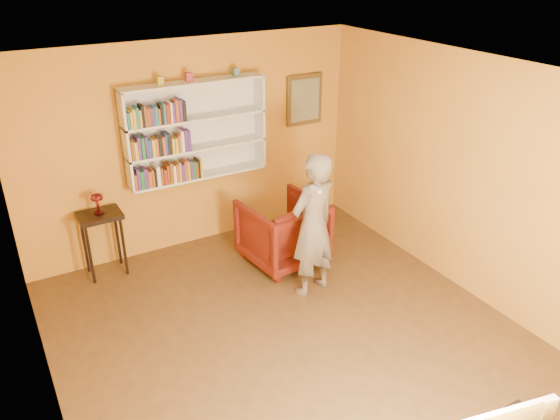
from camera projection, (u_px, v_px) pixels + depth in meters
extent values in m
cube|color=#4D3419|center=(292.00, 345.00, 5.65)|extent=(5.30, 5.80, 0.12)
cube|color=#C68224|center=(193.00, 146.00, 7.00)|extent=(5.30, 0.04, 2.70)
cube|color=#C68224|center=(525.00, 403.00, 3.07)|extent=(5.30, 0.04, 2.70)
cube|color=#C68224|center=(31.00, 295.00, 4.02)|extent=(0.04, 5.80, 2.70)
cube|color=#C68224|center=(469.00, 177.00, 6.05)|extent=(0.04, 5.80, 2.70)
cube|color=silver|center=(296.00, 74.00, 4.43)|extent=(5.30, 5.80, 0.06)
cube|color=silver|center=(192.00, 128.00, 6.86)|extent=(1.80, 0.03, 1.20)
cube|color=silver|center=(125.00, 142.00, 6.36)|extent=(0.03, 0.28, 1.20)
cube|color=silver|center=(259.00, 120.00, 7.16)|extent=(0.03, 0.28, 1.20)
cube|color=silver|center=(199.00, 175.00, 7.02)|extent=(1.80, 0.28, 0.03)
cube|color=silver|center=(197.00, 147.00, 6.86)|extent=(1.80, 0.28, 0.03)
cube|color=silver|center=(195.00, 118.00, 6.69)|extent=(1.80, 0.28, 0.03)
cube|color=silver|center=(193.00, 82.00, 6.50)|extent=(1.80, 0.28, 0.03)
cube|color=#A34C20|center=(135.00, 181.00, 6.55)|extent=(0.02, 0.16, 0.20)
cube|color=#4E297C|center=(137.00, 179.00, 6.56)|extent=(0.03, 0.17, 0.25)
cube|color=#197133|center=(141.00, 179.00, 6.59)|extent=(0.04, 0.17, 0.23)
cube|color=#4E297C|center=(145.00, 178.00, 6.60)|extent=(0.04, 0.16, 0.25)
cube|color=#A34C20|center=(148.00, 178.00, 6.64)|extent=(0.04, 0.18, 0.21)
cube|color=#A34C20|center=(152.00, 177.00, 6.65)|extent=(0.03, 0.17, 0.22)
cube|color=black|center=(154.00, 178.00, 6.67)|extent=(0.02, 0.17, 0.19)
cube|color=white|center=(157.00, 175.00, 6.68)|extent=(0.04, 0.18, 0.25)
cube|color=brown|center=(160.00, 175.00, 6.71)|extent=(0.03, 0.19, 0.22)
cube|color=maroon|center=(164.00, 176.00, 6.72)|extent=(0.04, 0.15, 0.19)
cube|color=brown|center=(167.00, 173.00, 6.73)|extent=(0.03, 0.18, 0.24)
cube|color=brown|center=(170.00, 172.00, 6.74)|extent=(0.04, 0.16, 0.26)
cube|color=white|center=(173.00, 173.00, 6.77)|extent=(0.03, 0.17, 0.22)
cube|color=#A34C20|center=(176.00, 172.00, 6.78)|extent=(0.03, 0.15, 0.23)
cube|color=gold|center=(179.00, 171.00, 6.79)|extent=(0.03, 0.15, 0.25)
cube|color=#4E297C|center=(181.00, 171.00, 6.82)|extent=(0.04, 0.17, 0.22)
cube|color=#A34C20|center=(185.00, 170.00, 6.83)|extent=(0.04, 0.16, 0.25)
cube|color=gold|center=(187.00, 169.00, 6.85)|extent=(0.02, 0.16, 0.24)
cube|color=#4E297C|center=(190.00, 169.00, 6.85)|extent=(0.03, 0.14, 0.24)
cube|color=#197133|center=(193.00, 169.00, 6.88)|extent=(0.03, 0.15, 0.22)
cube|color=brown|center=(195.00, 169.00, 6.90)|extent=(0.03, 0.17, 0.22)
cube|color=black|center=(197.00, 168.00, 6.91)|extent=(0.02, 0.16, 0.24)
cube|color=gold|center=(200.00, 167.00, 6.92)|extent=(0.03, 0.15, 0.24)
cube|color=brown|center=(131.00, 150.00, 6.39)|extent=(0.04, 0.17, 0.24)
cube|color=gold|center=(135.00, 150.00, 6.40)|extent=(0.04, 0.16, 0.22)
cube|color=#4E297C|center=(138.00, 147.00, 6.42)|extent=(0.04, 0.19, 0.27)
cube|color=#197133|center=(142.00, 147.00, 6.44)|extent=(0.04, 0.18, 0.26)
cube|color=#4E297C|center=(145.00, 146.00, 6.46)|extent=(0.03, 0.18, 0.26)
cube|color=#203D94|center=(148.00, 147.00, 6.49)|extent=(0.04, 0.19, 0.22)
cube|color=gold|center=(152.00, 147.00, 6.49)|extent=(0.04, 0.15, 0.21)
cube|color=#A34C20|center=(155.00, 146.00, 6.52)|extent=(0.04, 0.17, 0.22)
cube|color=black|center=(159.00, 145.00, 6.54)|extent=(0.04, 0.17, 0.23)
cube|color=#A34C20|center=(162.00, 145.00, 6.55)|extent=(0.04, 0.15, 0.23)
cube|color=#203D94|center=(165.00, 143.00, 6.57)|extent=(0.02, 0.17, 0.26)
cube|color=black|center=(168.00, 143.00, 6.59)|extent=(0.04, 0.18, 0.26)
cube|color=gold|center=(171.00, 145.00, 6.62)|extent=(0.04, 0.19, 0.19)
cube|color=gold|center=(175.00, 144.00, 6.63)|extent=(0.03, 0.15, 0.19)
cube|color=#A34C20|center=(178.00, 143.00, 6.64)|extent=(0.03, 0.15, 0.22)
cube|color=white|center=(181.00, 141.00, 6.65)|extent=(0.04, 0.15, 0.26)
cube|color=#4E297C|center=(184.00, 139.00, 6.68)|extent=(0.04, 0.17, 0.27)
cube|color=#4E297C|center=(188.00, 140.00, 6.69)|extent=(0.03, 0.15, 0.26)
cube|color=#237180|center=(127.00, 120.00, 6.23)|extent=(0.03, 0.18, 0.19)
cube|color=gold|center=(130.00, 120.00, 6.23)|extent=(0.03, 0.14, 0.20)
cube|color=gold|center=(133.00, 118.00, 6.26)|extent=(0.03, 0.19, 0.23)
cube|color=#237180|center=(136.00, 117.00, 6.27)|extent=(0.03, 0.17, 0.24)
cube|color=gold|center=(139.00, 118.00, 6.28)|extent=(0.02, 0.15, 0.21)
cube|color=black|center=(141.00, 116.00, 6.29)|extent=(0.03, 0.17, 0.26)
cube|color=brown|center=(144.00, 116.00, 6.29)|extent=(0.02, 0.14, 0.25)
cube|color=brown|center=(147.00, 116.00, 6.32)|extent=(0.04, 0.16, 0.22)
cube|color=#4E297C|center=(151.00, 116.00, 6.34)|extent=(0.04, 0.16, 0.22)
cube|color=#237180|center=(155.00, 115.00, 6.36)|extent=(0.04, 0.16, 0.22)
cube|color=#A34C20|center=(158.00, 116.00, 6.39)|extent=(0.02, 0.17, 0.19)
cube|color=black|center=(160.00, 114.00, 6.38)|extent=(0.03, 0.14, 0.24)
cube|color=#237180|center=(163.00, 113.00, 6.40)|extent=(0.03, 0.16, 0.25)
cube|color=maroon|center=(166.00, 113.00, 6.43)|extent=(0.04, 0.16, 0.23)
cube|color=white|center=(169.00, 112.00, 6.45)|extent=(0.02, 0.19, 0.25)
cube|color=#4E297C|center=(172.00, 112.00, 6.45)|extent=(0.03, 0.14, 0.24)
cube|color=#A34C20|center=(175.00, 110.00, 6.46)|extent=(0.04, 0.14, 0.27)
cube|color=#4E297C|center=(179.00, 109.00, 6.50)|extent=(0.04, 0.19, 0.27)
cube|color=black|center=(182.00, 110.00, 6.52)|extent=(0.04, 0.17, 0.25)
cube|color=gold|center=(160.00, 81.00, 6.29)|extent=(0.07, 0.07, 0.10)
cube|color=#AD3940|center=(189.00, 77.00, 6.45)|extent=(0.08, 0.08, 0.11)
cube|color=slate|center=(236.00, 72.00, 6.72)|extent=(0.07, 0.07, 0.10)
cube|color=#513A17|center=(304.00, 100.00, 7.52)|extent=(0.55, 0.04, 0.70)
cube|color=gray|center=(305.00, 100.00, 7.50)|extent=(0.45, 0.02, 0.58)
cylinder|color=black|center=(90.00, 255.00, 6.42)|extent=(0.04, 0.04, 0.77)
cylinder|color=black|center=(124.00, 247.00, 6.60)|extent=(0.04, 0.04, 0.77)
cylinder|color=black|center=(85.00, 245.00, 6.65)|extent=(0.04, 0.04, 0.77)
cylinder|color=black|center=(118.00, 237.00, 6.83)|extent=(0.04, 0.04, 0.77)
cube|color=black|center=(99.00, 216.00, 6.44)|extent=(0.50, 0.38, 0.05)
cylinder|color=maroon|center=(99.00, 213.00, 6.43)|extent=(0.11, 0.11, 0.02)
cylinder|color=maroon|center=(98.00, 207.00, 6.39)|extent=(0.03, 0.03, 0.14)
ellipsoid|color=maroon|center=(96.00, 198.00, 6.34)|extent=(0.15, 0.15, 0.10)
cylinder|color=beige|center=(103.00, 197.00, 6.38)|extent=(0.01, 0.01, 0.11)
cylinder|color=beige|center=(101.00, 196.00, 6.41)|extent=(0.01, 0.01, 0.11)
cylinder|color=beige|center=(96.00, 196.00, 6.41)|extent=(0.01, 0.01, 0.11)
cylinder|color=beige|center=(92.00, 197.00, 6.38)|extent=(0.01, 0.01, 0.11)
cylinder|color=beige|center=(90.00, 198.00, 6.33)|extent=(0.01, 0.01, 0.11)
cylinder|color=beige|center=(91.00, 200.00, 6.29)|extent=(0.01, 0.01, 0.11)
cylinder|color=beige|center=(95.00, 201.00, 6.28)|extent=(0.01, 0.01, 0.11)
cylinder|color=beige|center=(99.00, 200.00, 6.29)|extent=(0.01, 0.01, 0.11)
cylinder|color=beige|center=(103.00, 199.00, 6.33)|extent=(0.01, 0.01, 0.11)
imported|color=#4D0A05|center=(282.00, 231.00, 6.87)|extent=(1.00, 1.02, 0.85)
imported|color=#675A4C|center=(313.00, 226.00, 6.07)|extent=(0.70, 0.54, 1.71)
cube|color=silver|center=(316.00, 189.00, 5.59)|extent=(0.04, 0.15, 0.04)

